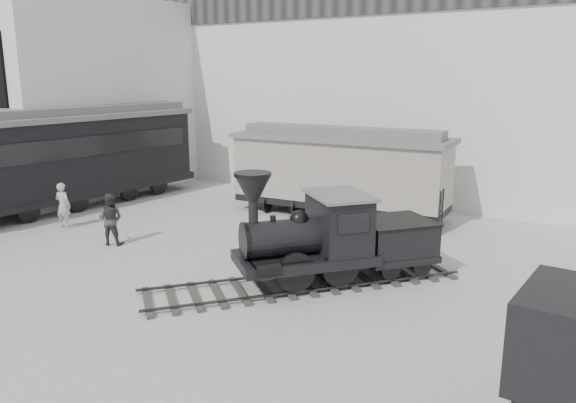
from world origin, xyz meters
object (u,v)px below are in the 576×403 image
Objects in this scene: visitor_b at (110,219)px; visitor_a at (63,205)px; passenger_coach at (47,159)px; boxcar at (340,170)px; locomotive at (328,242)px.

visitor_a is at bearing -32.43° from visitor_b.
visitor_a is (2.76, -1.37, -1.32)m from passenger_coach.
visitor_a is (-7.75, -7.14, -1.02)m from boxcar.
locomotive is at bearing 161.96° from visitor_b.
boxcar is at bearing 32.87° from passenger_coach.
passenger_coach is at bearing -41.39° from visitor_b.
boxcar is 8.94m from visitor_b.
visitor_a is 3.17m from visitor_b.
boxcar is at bearing -149.84° from visitor_a.
locomotive is at bearing 169.49° from visitor_a.
boxcar is 0.60× the size of passenger_coach.
passenger_coach reaches higher than visitor_a.
locomotive is at bearing -0.03° from passenger_coach.
passenger_coach is (-10.51, -5.76, 0.31)m from boxcar.
passenger_coach is at bearing -144.82° from locomotive.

